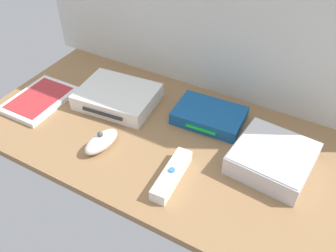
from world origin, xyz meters
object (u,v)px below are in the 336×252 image
object	(u,v)px
remote_nunchuk	(101,142)
game_case	(39,99)
mini_computer	(273,158)
network_router	(209,116)
remote_wand	(172,175)
game_console	(118,97)

from	to	relation	value
remote_nunchuk	game_case	bearing A→B (deg)	175.92
mini_computer	network_router	xyz separation A→B (cm)	(-19.32, 7.92, -0.94)
mini_computer	remote_wand	distance (cm)	23.46
mini_computer	game_case	xyz separation A→B (cm)	(-64.76, -7.97, -1.88)
mini_computer	network_router	size ratio (longest dim) A/B	0.98
game_console	remote_wand	size ratio (longest dim) A/B	1.50
game_console	network_router	bearing A→B (deg)	6.46
game_console	mini_computer	size ratio (longest dim) A/B	1.22
network_router	remote_nunchuk	size ratio (longest dim) A/B	1.77
game_case	remote_nunchuk	bearing A→B (deg)	-13.81
network_router	remote_wand	bearing A→B (deg)	-90.46
network_router	remote_wand	distance (cm)	22.79
game_console	remote_wand	distance (cm)	31.85
game_case	network_router	bearing A→B (deg)	18.61
game_console	network_router	xyz separation A→B (cm)	(25.58, 5.51, -0.50)
network_router	mini_computer	bearing A→B (deg)	-25.74
network_router	game_console	bearing A→B (deg)	-171.30
game_case	network_router	xyz separation A→B (cm)	(45.44, 15.88, 0.94)
game_console	mini_computer	distance (cm)	44.96
game_case	remote_wand	size ratio (longest dim) A/B	1.28
game_case	remote_nunchuk	xyz separation A→B (cm)	(26.82, -6.27, 1.28)
remote_wand	network_router	bearing A→B (deg)	89.63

